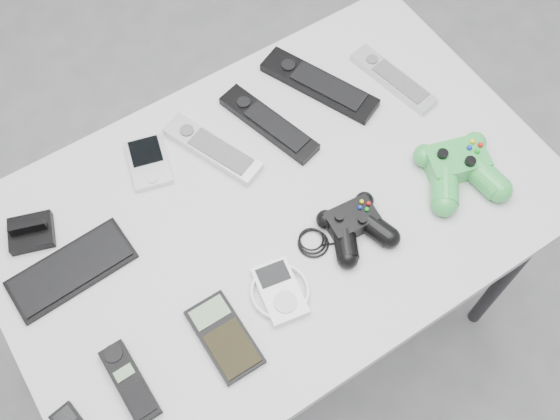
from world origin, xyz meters
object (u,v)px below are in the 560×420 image
pda_keyboard (71,269)px  controller_black (355,225)px  controller_green (460,167)px  desk (276,220)px  remote_black_b (319,84)px  pda (148,162)px  remote_silver_a (212,148)px  remote_black_a (269,123)px  remote_silver_b (393,79)px  mp3_player (280,291)px  cordless_handset (130,382)px  calculator (224,337)px

pda_keyboard → controller_black: size_ratio=1.03×
controller_black → controller_green: 0.24m
desk → remote_black_b: (0.23, 0.18, 0.07)m
pda → remote_silver_a: (0.12, -0.04, 0.00)m
remote_silver_a → remote_black_a: 0.12m
remote_silver_a → remote_silver_b: size_ratio=1.03×
remote_silver_a → mp3_player: remote_silver_a is taller
remote_black_b → controller_black: (-0.13, -0.31, 0.01)m
pda → mp3_player: mp3_player is taller
desk → remote_black_a: 0.19m
pda → pda_keyboard: bearing=-135.3°
pda → remote_black_b: (0.38, -0.03, 0.00)m
cordless_handset → pda: bearing=57.6°
remote_black_b → remote_silver_b: (0.14, -0.07, -0.00)m
pda_keyboard → calculator: size_ratio=1.48×
controller_green → desk: bearing=175.2°
pda_keyboard → controller_green: size_ratio=1.30×
desk → cordless_handset: size_ratio=7.48×
remote_black_a → controller_black: 0.28m
remote_black_a → controller_green: size_ratio=1.33×
remote_black_a → mp3_player: 0.36m
remote_black_a → remote_black_b: (0.14, 0.03, 0.00)m
calculator → controller_black: (0.31, 0.05, 0.01)m
desk → mp3_player: 0.19m
remote_black_b → remote_silver_b: bearing=-50.4°
remote_silver_a → controller_black: (0.13, -0.29, 0.01)m
desk → controller_black: bearing=-52.4°
remote_silver_a → remote_black_b: size_ratio=0.82×
desk → cordless_handset: 0.41m
remote_black_a → controller_green: 0.38m
remote_black_b → mp3_player: remote_black_b is taller
desk → pda: bearing=126.8°
pda → remote_black_b: remote_black_b is taller
remote_silver_a → cordless_handset: 0.47m
desk → calculator: 0.28m
pda_keyboard → remote_silver_b: (0.74, 0.03, 0.00)m
remote_black_b → controller_green: 0.33m
remote_black_b → mp3_player: size_ratio=2.27×
pda → remote_black_a: size_ratio=0.50×
remote_silver_a → remote_black_a: bearing=-26.2°
pda_keyboard → controller_green: 0.74m
controller_black → mp3_player: bearing=-165.4°
controller_black → calculator: bearing=-165.9°
remote_silver_a → calculator: 0.38m
remote_black_a → cordless_handset: bearing=-161.9°
remote_black_b → calculator: bearing=-164.6°
calculator → cordless_handset: bearing=174.2°
remote_silver_b → controller_black: 0.36m
desk → calculator: size_ratio=7.04×
remote_silver_b → controller_green: bearing=-108.5°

